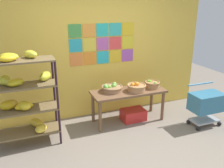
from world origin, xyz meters
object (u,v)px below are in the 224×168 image
produce_crate_under_table (133,115)px  display_table (128,95)px  fruit_basket_centre (136,87)px  fruit_basket_back_right (112,88)px  banana_shelf_unit (22,94)px  shopping_cart (206,103)px  fruit_basket_left (152,84)px

produce_crate_under_table → display_table: bearing=176.3°
fruit_basket_centre → fruit_basket_back_right: (-0.44, 0.16, -0.01)m
banana_shelf_unit → fruit_basket_centre: size_ratio=4.23×
fruit_basket_back_right → shopping_cart: fruit_basket_back_right is taller
produce_crate_under_table → shopping_cart: size_ratio=0.60×
banana_shelf_unit → fruit_basket_back_right: bearing=8.4°
fruit_basket_left → fruit_basket_centre: bearing=-171.0°
display_table → produce_crate_under_table: display_table is taller
fruit_basket_left → produce_crate_under_table: bearing=179.2°
fruit_basket_centre → display_table: bearing=151.0°
fruit_basket_centre → fruit_basket_back_right: size_ratio=0.90×
display_table → shopping_cart: 1.46m
fruit_basket_back_right → shopping_cart: size_ratio=0.52×
display_table → fruit_basket_back_right: size_ratio=3.50×
banana_shelf_unit → produce_crate_under_table: size_ratio=3.34×
fruit_basket_centre → produce_crate_under_table: bearing=104.9°
fruit_basket_back_right → fruit_basket_centre: bearing=-19.9°
fruit_basket_back_right → banana_shelf_unit: bearing=-171.6°
banana_shelf_unit → fruit_basket_left: size_ratio=5.16×
display_table → fruit_basket_back_right: fruit_basket_back_right is taller
fruit_basket_centre → banana_shelf_unit: bearing=-177.9°
banana_shelf_unit → fruit_basket_centre: (2.01, 0.07, -0.17)m
fruit_basket_left → produce_crate_under_table: size_ratio=0.65×
banana_shelf_unit → fruit_basket_back_right: (1.57, 0.23, -0.18)m
shopping_cart → banana_shelf_unit: bearing=166.0°
produce_crate_under_table → shopping_cart: 1.39m
banana_shelf_unit → fruit_basket_left: (2.39, 0.13, -0.18)m
fruit_basket_centre → shopping_cart: bearing=-28.0°
fruit_basket_left → shopping_cart: size_ratio=0.39×
fruit_basket_back_right → produce_crate_under_table: 0.73m
banana_shelf_unit → fruit_basket_back_right: size_ratio=3.80×
shopping_cart → fruit_basket_centre: bearing=147.6°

